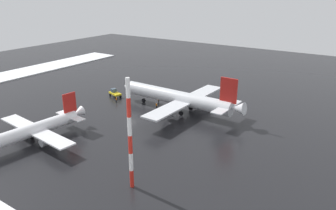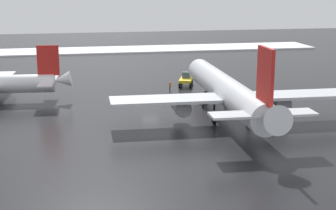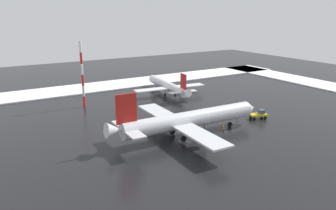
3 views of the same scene
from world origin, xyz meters
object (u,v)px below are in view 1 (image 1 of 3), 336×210
(airplane_distant_tail, at_px, (179,98))
(pushback_tug, at_px, (115,93))
(ground_crew_beside_wing, at_px, (159,100))
(antenna_mast, at_px, (130,135))
(ground_crew_mid_apron, at_px, (157,105))
(ground_crew_near_tug, at_px, (116,99))
(airplane_parked_starboard, at_px, (27,132))

(airplane_distant_tail, bearing_deg, pushback_tug, 2.77)
(airplane_distant_tail, distance_m, ground_crew_beside_wing, 9.67)
(antenna_mast, bearing_deg, ground_crew_mid_apron, 119.55)
(ground_crew_near_tug, distance_m, antenna_mast, 46.43)
(pushback_tug, xyz_separation_m, ground_crew_mid_apron, (17.43, -1.32, -0.31))
(ground_crew_beside_wing, xyz_separation_m, antenna_mast, (21.86, -38.68, 8.92))
(airplane_distant_tail, xyz_separation_m, ground_crew_near_tug, (-19.63, -4.34, -2.99))
(airplane_distant_tail, relative_size, airplane_parked_starboard, 1.31)
(ground_crew_beside_wing, distance_m, antenna_mast, 45.32)
(pushback_tug, distance_m, ground_crew_mid_apron, 17.48)
(airplane_parked_starboard, height_order, ground_crew_mid_apron, airplane_parked_starboard)
(ground_crew_mid_apron, bearing_deg, airplane_distant_tail, -122.75)
(ground_crew_near_tug, xyz_separation_m, ground_crew_mid_apron, (13.17, 2.59, 0.00))
(ground_crew_beside_wing, bearing_deg, pushback_tug, -96.32)
(airplane_parked_starboard, distance_m, ground_crew_beside_wing, 39.64)
(airplane_distant_tail, xyz_separation_m, airplane_parked_starboard, (-16.68, -36.24, -0.93))
(pushback_tug, bearing_deg, antenna_mast, 154.90)
(ground_crew_near_tug, height_order, ground_crew_beside_wing, same)
(airplane_parked_starboard, distance_m, ground_crew_mid_apron, 36.03)
(airplane_parked_starboard, relative_size, pushback_tug, 6.09)
(airplane_parked_starboard, height_order, antenna_mast, antenna_mast)
(airplane_distant_tail, distance_m, airplane_parked_starboard, 39.91)
(airplane_distant_tail, xyz_separation_m, pushback_tug, (-23.89, -0.43, -2.68))
(pushback_tug, height_order, ground_crew_mid_apron, pushback_tug)
(airplane_parked_starboard, xyz_separation_m, ground_crew_near_tug, (-2.95, 31.89, -2.06))
(airplane_distant_tail, distance_m, pushback_tug, 24.04)
(airplane_distant_tail, height_order, ground_crew_mid_apron, airplane_distant_tail)
(ground_crew_near_tug, bearing_deg, airplane_distant_tail, 106.58)
(pushback_tug, xyz_separation_m, ground_crew_near_tug, (4.25, -3.91, -0.31))
(airplane_parked_starboard, height_order, pushback_tug, airplane_parked_starboard)
(ground_crew_beside_wing, bearing_deg, ground_crew_mid_apron, 11.28)
(airplane_distant_tail, height_order, ground_crew_beside_wing, airplane_distant_tail)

